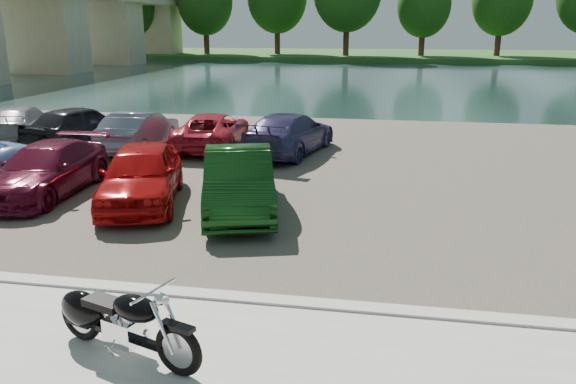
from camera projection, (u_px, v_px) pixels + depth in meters
name	position (u px, v px, depth m)	size (l,w,h in m)	color
ground	(179.00, 379.00, 6.85)	(200.00, 200.00, 0.00)	#595447
kerb	(225.00, 299.00, 8.71)	(60.00, 0.30, 0.14)	#ADABA3
parking_lot	(307.00, 165.00, 17.22)	(60.00, 18.00, 0.04)	#48433A
river	(359.00, 80.00, 44.59)	(120.00, 40.00, 0.00)	#1A302F
far_bank	(372.00, 55.00, 74.70)	(120.00, 24.00, 0.60)	#244E1C
bridge	(38.00, 9.00, 48.67)	(7.00, 56.00, 8.55)	tan
motorcycle	(114.00, 319.00, 7.12)	(2.25, 1.05, 1.05)	black
car_3	(46.00, 170.00, 14.06)	(1.77, 4.34, 1.26)	#540C22
car_4	(141.00, 174.00, 13.28)	(1.69, 4.20, 1.43)	#AD0B0C
car_5	(239.00, 181.00, 12.74)	(1.50, 4.30, 1.42)	#0F3910
car_7	(20.00, 123.00, 20.52)	(1.85, 4.54, 1.32)	gray
car_8	(80.00, 125.00, 19.79)	(1.70, 4.23, 1.44)	black
car_9	(139.00, 131.00, 19.02)	(1.41, 4.04, 1.33)	slate
car_10	(212.00, 131.00, 19.33)	(2.05, 4.44, 1.23)	#AF1D30
car_11	(289.00, 133.00, 18.55)	(1.90, 4.68, 1.36)	navy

